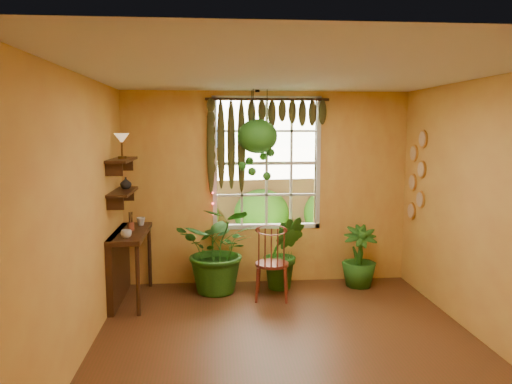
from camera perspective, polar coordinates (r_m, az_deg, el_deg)
The scene contains 23 objects.
floor at distance 5.22m, azimuth 3.95°, elevation -17.49°, with size 4.50×4.50×0.00m, color #572C18.
ceiling at distance 4.77m, azimuth 4.24°, elevation 13.44°, with size 4.50×4.50×0.00m, color silver.
wall_back at distance 7.02m, azimuth 1.24°, elevation 0.44°, with size 4.00×4.00×0.00m, color #E4B54E.
wall_left at distance 4.92m, azimuth -19.62°, elevation -2.94°, with size 4.50×4.50×0.00m, color #E4B54E.
wall_right at distance 5.49m, azimuth 25.19°, elevation -2.18°, with size 4.50×4.50×0.00m, color #E4B54E.
window at distance 7.02m, azimuth 1.22°, elevation 3.31°, with size 1.52×0.10×1.86m.
valance_vine at distance 6.88m, azimuth 0.63°, elevation 8.03°, with size 1.70×0.12×1.10m.
string_lights at distance 6.89m, azimuth -5.01°, elevation 3.62°, with size 0.03×0.03×1.54m, color #FF2633, non-canonical shape.
wall_plates at distance 7.05m, azimuth 17.87°, elevation 1.75°, with size 0.04×0.32×1.10m, color #FFF4D0, non-canonical shape.
counter_ledge at distance 6.60m, azimuth -15.02°, elevation -7.32°, with size 0.40×1.20×0.90m.
shelf_lower at distance 6.43m, azimuth -14.97°, elevation 0.01°, with size 0.25×0.90×0.04m, color #361D0E.
shelf_upper at distance 6.40m, azimuth -15.09°, elevation 3.57°, with size 0.25×0.90×0.04m, color #361D0E.
backyard at distance 11.63m, azimuth -0.02°, elevation 2.83°, with size 14.00×10.00×12.00m.
windsor_chair at distance 6.49m, azimuth 1.82°, elevation -9.32°, with size 0.49×0.52×1.15m.
potted_plant_left at distance 6.69m, azimuth -4.18°, elevation -6.52°, with size 1.06×0.92×1.18m, color #154C14.
potted_plant_mid at distance 6.85m, azimuth 3.19°, elevation -6.91°, with size 0.56×0.45×1.02m, color #154C14.
potted_plant_right at distance 7.11m, azimuth 11.71°, elevation -7.23°, with size 0.47×0.47×0.85m, color #154C14.
hanging_basket at distance 6.74m, azimuth 0.16°, elevation 5.75°, with size 0.54×0.54×1.22m.
cup_a at distance 6.10m, azimuth -14.61°, elevation -4.67°, with size 0.12×0.12×0.10m, color silver.
cup_b at distance 6.84m, azimuth -13.02°, elevation -3.30°, with size 0.11×0.11×0.11m, color beige.
brush_jar at distance 6.53m, azimuth -14.13°, elevation -3.26°, with size 0.08×0.08×0.30m.
shelf_vase at distance 6.61m, azimuth -14.66°, elevation 1.01°, with size 0.14×0.14×0.15m, color #B2AD99.
tiffany_lamp at distance 6.33m, azimuth -15.11°, elevation 5.76°, with size 0.19×0.19×0.31m.
Camera 1 is at (-0.74, -4.68, 2.19)m, focal length 35.00 mm.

